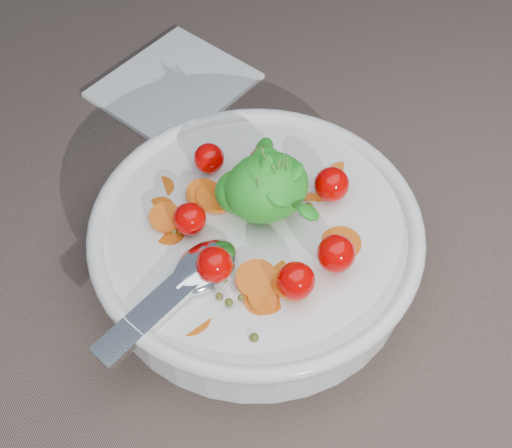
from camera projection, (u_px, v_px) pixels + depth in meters
ground at (237, 294)px, 0.60m from camera, size 6.00×6.00×0.00m
bowl at (256, 240)px, 0.59m from camera, size 0.29×0.27×0.12m
napkin at (174, 85)px, 0.75m from camera, size 0.18×0.17×0.01m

